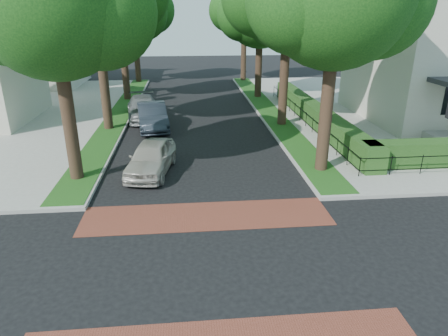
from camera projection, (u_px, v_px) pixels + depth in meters
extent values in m
plane|color=black|center=(213.00, 268.00, 11.60)|extent=(120.00, 120.00, 0.00)
cube|color=gray|center=(447.00, 107.00, 30.88)|extent=(30.00, 30.00, 0.15)
cube|color=brown|center=(207.00, 216.00, 14.56)|extent=(9.00, 2.20, 0.01)
cube|color=#204012|center=(268.00, 109.00, 29.71)|extent=(1.60, 29.80, 0.02)
cube|color=#204012|center=(120.00, 113.00, 28.76)|extent=(1.60, 29.80, 0.02)
cylinder|color=black|center=(328.00, 90.00, 17.17)|extent=(0.56, 0.56, 7.35)
sphere|color=#0F3810|center=(374.00, 2.00, 16.32)|extent=(4.65, 4.65, 4.65)
cylinder|color=black|center=(285.00, 63.00, 24.51)|extent=(0.56, 0.56, 7.70)
cylinder|color=black|center=(259.00, 57.00, 33.05)|extent=(0.56, 0.56, 6.65)
sphere|color=#0F3810|center=(260.00, 11.00, 31.76)|extent=(5.80, 5.80, 5.80)
sphere|color=#0F3810|center=(279.00, 16.00, 32.32)|extent=(4.35, 4.35, 4.35)
sphere|color=#0F3810|center=(243.00, 15.00, 31.56)|extent=(4.06, 4.06, 4.06)
sphere|color=#0F3810|center=(259.00, 5.00, 32.93)|extent=(3.77, 3.77, 3.77)
cylinder|color=black|center=(244.00, 46.00, 41.32)|extent=(0.56, 0.56, 7.00)
sphere|color=#0F3810|center=(244.00, 7.00, 39.97)|extent=(6.00, 6.00, 6.00)
sphere|color=#0F3810|center=(260.00, 12.00, 40.54)|extent=(4.50, 4.50, 4.50)
sphere|color=#0F3810|center=(230.00, 11.00, 39.76)|extent=(4.20, 4.20, 4.20)
sphere|color=#0F3810|center=(243.00, 2.00, 41.18)|extent=(3.90, 3.90, 3.90)
cylinder|color=black|center=(66.00, 99.00, 16.27)|extent=(0.56, 0.56, 7.00)
sphere|color=#0F3810|center=(52.00, 0.00, 14.91)|extent=(6.00, 6.00, 6.00)
sphere|color=#0F3810|center=(99.00, 12.00, 15.48)|extent=(4.50, 4.50, 4.50)
sphere|color=#0F3810|center=(9.00, 9.00, 14.71)|extent=(4.20, 4.20, 4.20)
cylinder|color=black|center=(102.00, 62.00, 23.49)|extent=(0.56, 0.56, 8.05)
cylinder|color=black|center=(124.00, 57.00, 32.04)|extent=(0.56, 0.56, 6.86)
sphere|color=#0F3810|center=(120.00, 8.00, 30.72)|extent=(5.60, 5.60, 5.60)
sphere|color=#0F3810|center=(141.00, 14.00, 31.28)|extent=(4.20, 4.20, 4.20)
sphere|color=#0F3810|center=(101.00, 12.00, 30.52)|extent=(3.92, 3.92, 3.92)
sphere|color=#0F3810|center=(123.00, 1.00, 31.84)|extent=(3.64, 3.64, 3.64)
cylinder|color=black|center=(136.00, 46.00, 40.33)|extent=(0.56, 0.56, 7.14)
sphere|color=#0F3810|center=(133.00, 6.00, 38.95)|extent=(6.20, 6.20, 6.20)
sphere|color=#0F3810|center=(151.00, 10.00, 39.53)|extent=(4.65, 4.65, 4.65)
sphere|color=#0F3810|center=(117.00, 9.00, 38.74)|extent=(4.34, 4.34, 4.34)
sphere|color=#0F3810|center=(135.00, 0.00, 40.21)|extent=(4.03, 4.03, 4.03)
cube|color=#1A3E15|center=(315.00, 114.00, 25.89)|extent=(1.00, 18.00, 1.20)
cube|color=beige|center=(31.00, 51.00, 38.65)|extent=(9.00, 8.00, 6.50)
imported|color=#B1ABA0|center=(151.00, 157.00, 18.25)|extent=(2.44, 4.54, 1.47)
imported|color=#1F262E|center=(152.00, 116.00, 25.10)|extent=(2.41, 5.10, 1.61)
imported|color=slate|center=(143.00, 108.00, 27.54)|extent=(2.79, 5.41, 1.50)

